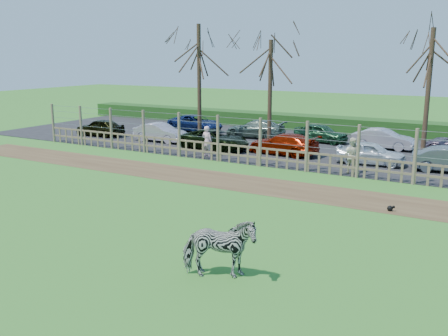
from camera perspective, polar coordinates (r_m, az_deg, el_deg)
The scene contains 21 objects.
ground at distance 19.07m, azimuth -6.35°, elevation -4.34°, with size 120.00×120.00×0.00m, color #579A46.
dirt_strip at distance 22.72m, azimuth 0.30°, elevation -1.45°, with size 34.00×2.80×0.01m, color brown.
asphalt at distance 31.63m, azimuth 9.21°, elevation 2.47°, with size 44.00×13.00×0.04m, color #232326.
hedge at distance 38.11m, azimuth 12.95°, elevation 4.85°, with size 46.00×2.00×1.10m, color #1E4716.
fence at distance 25.59m, azimuth 4.14°, elevation 1.97°, with size 30.16×0.16×2.50m.
tree_left at distance 32.23m, azimuth -2.89°, elevation 12.81°, with size 4.80×4.80×7.88m.
tree_mid at distance 30.97m, azimuth 5.34°, elevation 11.39°, with size 4.80×4.80×6.83m.
tree_right at distance 28.96m, azimuth 22.55°, elevation 11.14°, with size 4.80×4.80×7.35m.
zebra at distance 12.80m, azimuth -0.58°, elevation -9.15°, with size 0.87×1.91×1.62m, color gray.
visitor_a at distance 27.83m, azimuth -1.95°, elevation 3.07°, with size 0.63×0.41×1.72m, color beige.
visitor_b at distance 24.62m, azimuth 14.41°, elevation 1.40°, with size 0.84×0.65×1.72m, color beige.
crow at distance 19.31m, azimuth 18.48°, elevation -4.38°, with size 0.28×0.21×0.23m.
car_0 at distance 36.10m, azimuth -13.97°, elevation 4.52°, with size 1.42×3.52×1.20m, color black.
car_1 at distance 33.02m, azimuth -7.32°, elevation 4.05°, with size 1.27×3.64×1.20m, color silver.
car_2 at distance 29.93m, azimuth -1.10°, elevation 3.25°, with size 1.99×4.32×1.20m, color black.
car_3 at distance 28.67m, azimuth 6.80°, elevation 2.75°, with size 1.68×4.13×1.20m, color #801302.
car_4 at distance 26.93m, azimuth 16.41°, elevation 1.66°, with size 1.42×3.52×1.20m, color silver.
car_8 at distance 37.37m, azimuth -3.28°, elevation 5.14°, with size 1.99×4.32×1.20m, color #111F50.
car_9 at distance 34.44m, azimuth 3.60°, elevation 4.49°, with size 1.68×4.13×1.20m, color #546A5C.
car_10 at distance 33.09m, azimuth 11.00°, elevation 3.94°, with size 1.42×3.52×1.20m, color #1D4A2B.
car_11 at distance 31.70m, azimuth 17.74°, elevation 3.18°, with size 1.27×3.64×1.20m, color silver.
Camera 1 is at (10.77, -14.71, 5.58)m, focal length 40.00 mm.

